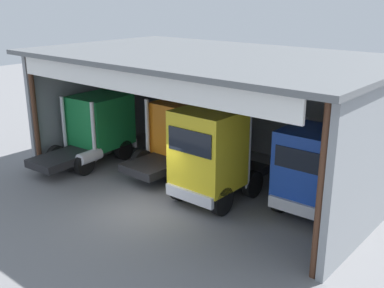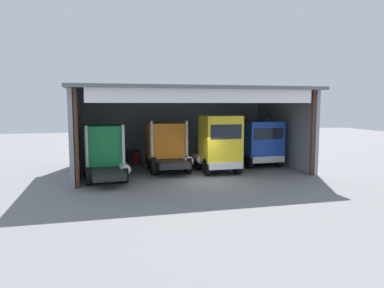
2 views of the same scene
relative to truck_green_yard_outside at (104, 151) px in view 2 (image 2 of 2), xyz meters
The scene contains 8 objects.
ground_plane 6.45m from the truck_green_yard_outside, 23.77° to the right, with size 80.00×80.00×0.00m, color slate.
workshop_shed 6.70m from the truck_green_yard_outside, 26.27° to the left, with size 15.39×9.50×5.59m.
truck_green_yard_outside is the anchor object (origin of this frame).
truck_orange_center_bay 4.48m from the truck_green_yard_outside, 20.09° to the left, with size 2.74×4.51×3.44m.
truck_yellow_center_left_bay 7.32m from the truck_green_yard_outside, ahead, with size 2.53×4.42×3.80m.
truck_blue_right_bay 11.11m from the truck_green_yard_outside, ahead, with size 2.79×4.97×3.40m.
oil_drum 5.73m from the truck_green_yard_outside, 64.23° to the left, with size 0.58×0.58×0.87m, color #B21E19.
tool_cart 5.87m from the truck_green_yard_outside, 67.33° to the left, with size 0.90×0.60×1.00m, color black.
Camera 2 is at (-5.87, -19.69, 4.52)m, focal length 33.34 mm.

